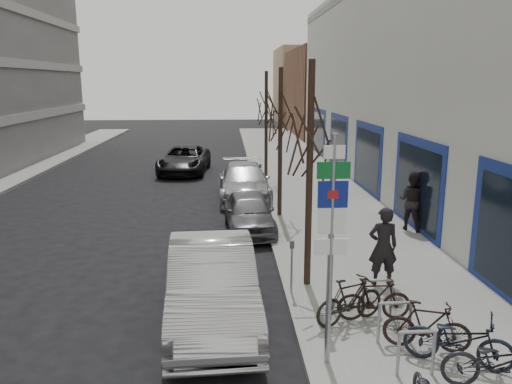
{
  "coord_description": "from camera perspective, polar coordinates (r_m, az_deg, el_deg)",
  "views": [
    {
      "loc": [
        0.68,
        -7.9,
        5.01
      ],
      "look_at": [
        1.47,
        5.63,
        2.0
      ],
      "focal_mm": 35.0,
      "sensor_mm": 36.0,
      "label": 1
    }
  ],
  "objects": [
    {
      "name": "ground",
      "position": [
        9.37,
        -7.42,
        -19.88
      ],
      "size": [
        120.0,
        120.0,
        0.0
      ],
      "primitive_type": "plane",
      "color": "black",
      "rests_on": "ground"
    },
    {
      "name": "sidewalk_east",
      "position": [
        18.95,
        8.42,
        -2.71
      ],
      "size": [
        5.0,
        70.0,
        0.15
      ],
      "primitive_type": "cube",
      "color": "slate",
      "rests_on": "ground"
    },
    {
      "name": "brick_building_far",
      "position": [
        49.47,
        11.3,
        11.11
      ],
      "size": [
        12.0,
        14.0,
        8.0
      ],
      "primitive_type": "cube",
      "color": "brown",
      "rests_on": "ground"
    },
    {
      "name": "tan_building_far",
      "position": [
        64.19,
        8.36,
        11.93
      ],
      "size": [
        13.0,
        12.0,
        9.0
      ],
      "primitive_type": "cube",
      "color": "#937A5B",
      "rests_on": "ground"
    },
    {
      "name": "highway_sign_pole",
      "position": [
        8.46,
        8.59,
        -5.15
      ],
      "size": [
        0.55,
        0.1,
        4.2
      ],
      "color": "gray",
      "rests_on": "ground"
    },
    {
      "name": "bike_rack",
      "position": [
        10.04,
        15.58,
        -13.63
      ],
      "size": [
        0.66,
        2.26,
        0.83
      ],
      "color": "gray",
      "rests_on": "sidewalk_east"
    },
    {
      "name": "tree_near",
      "position": [
        11.59,
        6.27,
        7.97
      ],
      "size": [
        1.8,
        1.8,
        5.5
      ],
      "color": "black",
      "rests_on": "ground"
    },
    {
      "name": "tree_mid",
      "position": [
        18.02,
        2.82,
        9.63
      ],
      "size": [
        1.8,
        1.8,
        5.5
      ],
      "color": "black",
      "rests_on": "ground"
    },
    {
      "name": "tree_far",
      "position": [
        24.49,
        1.18,
        10.4
      ],
      "size": [
        1.8,
        1.8,
        5.5
      ],
      "color": "black",
      "rests_on": "ground"
    },
    {
      "name": "meter_front",
      "position": [
        11.73,
        4.11,
        -7.92
      ],
      "size": [
        0.1,
        0.08,
        1.27
      ],
      "color": "gray",
      "rests_on": "sidewalk_east"
    },
    {
      "name": "meter_mid",
      "position": [
        16.96,
        1.73,
        -1.44
      ],
      "size": [
        0.1,
        0.08,
        1.27
      ],
      "color": "gray",
      "rests_on": "sidewalk_east"
    },
    {
      "name": "meter_back",
      "position": [
        22.32,
        0.49,
        1.96
      ],
      "size": [
        0.1,
        0.08,
        1.27
      ],
      "color": "gray",
      "rests_on": "sidewalk_east"
    },
    {
      "name": "bike_near_right",
      "position": [
        9.97,
        18.96,
        -14.23
      ],
      "size": [
        1.66,
        0.95,
        0.96
      ],
      "primitive_type": "imported",
      "rotation": [
        0.0,
        0.0,
        1.25
      ],
      "color": "black",
      "rests_on": "sidewalk_east"
    },
    {
      "name": "bike_mid_curb",
      "position": [
        9.64,
        22.18,
        -14.91
      ],
      "size": [
        1.91,
        1.29,
        1.13
      ],
      "primitive_type": "imported",
      "rotation": [
        0.0,
        0.0,
        1.13
      ],
      "color": "black",
      "rests_on": "sidewalk_east"
    },
    {
      "name": "bike_mid_inner",
      "position": [
        10.58,
        10.69,
        -12.02
      ],
      "size": [
        1.72,
        1.12,
        1.01
      ],
      "primitive_type": "imported",
      "rotation": [
        0.0,
        0.0,
        1.99
      ],
      "color": "black",
      "rests_on": "sidewalk_east"
    },
    {
      "name": "bike_far_curb",
      "position": [
        9.24,
        26.21,
        -16.59
      ],
      "size": [
        1.91,
        0.91,
        1.12
      ],
      "primitive_type": "imported",
      "rotation": [
        0.0,
        0.0,
        1.37
      ],
      "color": "black",
      "rests_on": "sidewalk_east"
    },
    {
      "name": "bike_far_inner",
      "position": [
        10.8,
        13.35,
        -11.77
      ],
      "size": [
        1.57,
        0.48,
        0.95
      ],
      "primitive_type": "imported",
      "rotation": [
        0.0,
        0.0,
        1.58
      ],
      "color": "black",
      "rests_on": "sidewalk_east"
    },
    {
      "name": "parked_car_front",
      "position": [
        10.76,
        -5.07,
        -10.31
      ],
      "size": [
        2.07,
        5.2,
        1.68
      ],
      "primitive_type": "imported",
      "rotation": [
        0.0,
        0.0,
        0.06
      ],
      "color": "#B7B7BC",
      "rests_on": "ground"
    },
    {
      "name": "parked_car_mid",
      "position": [
        16.94,
        -0.79,
        -2.32
      ],
      "size": [
        1.78,
        4.01,
        1.34
      ],
      "primitive_type": "imported",
      "rotation": [
        0.0,
        0.0,
        0.05
      ],
      "color": "#55565B",
      "rests_on": "ground"
    },
    {
      "name": "parked_car_back",
      "position": [
        21.56,
        -1.36,
        1.16
      ],
      "size": [
        2.2,
        5.28,
        1.53
      ],
      "primitive_type": "imported",
      "rotation": [
        0.0,
        0.0,
        0.01
      ],
      "color": "#9B9CA0",
      "rests_on": "ground"
    },
    {
      "name": "lane_car",
      "position": [
        28.25,
        -8.2,
        3.71
      ],
      "size": [
        2.87,
        5.56,
        1.5
      ],
      "primitive_type": "imported",
      "rotation": [
        0.0,
        0.0,
        -0.07
      ],
      "color": "black",
      "rests_on": "ground"
    },
    {
      "name": "pedestrian_near",
      "position": [
        12.44,
        14.32,
        -6.06
      ],
      "size": [
        0.72,
        0.48,
        1.95
      ],
      "primitive_type": "imported",
      "rotation": [
        0.0,
        0.0,
        3.12
      ],
      "color": "black",
      "rests_on": "sidewalk_east"
    },
    {
      "name": "pedestrian_far",
      "position": [
        17.34,
        17.42,
        -0.91
      ],
      "size": [
        0.88,
        0.88,
        2.0
      ],
      "primitive_type": "imported",
      "rotation": [
        0.0,
        0.0,
        2.36
      ],
      "color": "black",
      "rests_on": "sidewalk_east"
    }
  ]
}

